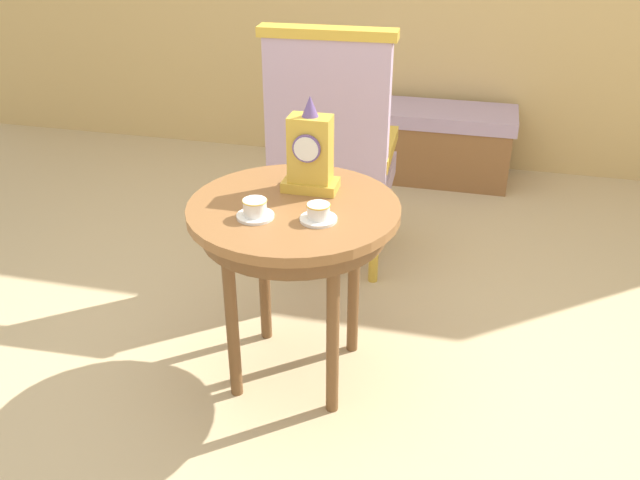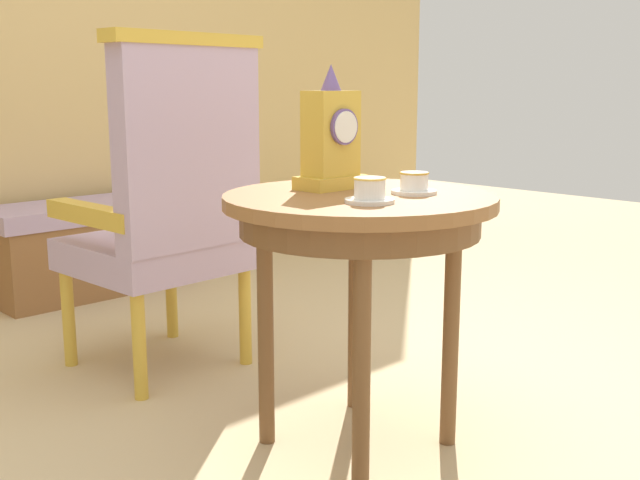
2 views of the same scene
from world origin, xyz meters
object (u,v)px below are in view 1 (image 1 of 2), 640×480
armchair (332,148)px  mantel_clock (311,154)px  teacup_left (255,209)px  teacup_right (318,213)px  side_table (294,226)px  window_bench (428,143)px

armchair → mantel_clock: bearing=-83.2°
teacup_left → teacup_right: teacup_left is taller
side_table → teacup_right: bearing=-40.9°
mantel_clock → armchair: armchair is taller
side_table → mantel_clock: (0.03, 0.13, 0.22)m
window_bench → mantel_clock: bearing=-97.7°
teacup_right → armchair: armchair is taller
teacup_left → armchair: 0.94m
mantel_clock → armchair: bearing=96.8°
mantel_clock → window_bench: 1.98m
armchair → window_bench: bearing=74.2°
window_bench → armchair: bearing=-105.8°
teacup_left → window_bench: 2.21m
mantel_clock → side_table: bearing=-101.4°
teacup_right → mantel_clock: bearing=110.1°
mantel_clock → window_bench: size_ratio=0.33×
side_table → teacup_left: teacup_left is taller
teacup_right → armchair: bearing=100.2°
teacup_left → side_table: bearing=52.1°
side_table → armchair: bearing=93.9°
side_table → mantel_clock: size_ratio=2.14×
mantel_clock → window_bench: bearing=82.3°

